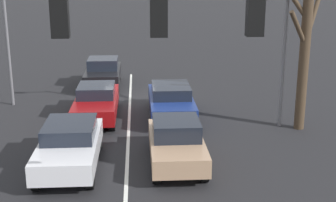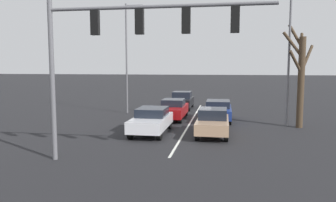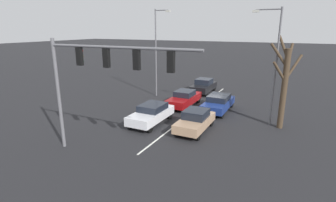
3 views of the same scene
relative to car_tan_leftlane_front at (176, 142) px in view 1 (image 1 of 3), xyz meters
name	(u,v)px [view 1 (image 1 of 3)]	position (x,y,z in m)	size (l,w,h in m)	color
ground_plane	(130,100)	(1.65, -7.99, -0.76)	(240.00, 240.00, 0.00)	black
lane_stripe_left_divider	(129,122)	(1.65, -4.52, -0.76)	(0.12, 18.92, 0.01)	silver
car_tan_leftlane_front	(176,142)	(0.00, 0.00, 0.00)	(1.74, 4.04, 1.50)	tan
car_white_midlane_front	(70,145)	(3.50, 0.07, 0.02)	(1.84, 4.36, 1.47)	silver
car_navy_leftlane_second	(171,100)	(-0.20, -5.16, -0.01)	(1.86, 4.55, 1.43)	navy
car_maroon_midlane_second	(96,102)	(3.06, -5.24, -0.03)	(1.77, 4.60, 1.45)	maroon
car_black_midlane_third	(103,72)	(3.16, -11.06, 0.02)	(1.85, 4.21, 1.57)	black
traffic_signal_gantry	(26,47)	(3.27, 5.92, 4.15)	(8.84, 0.37, 6.47)	slate
street_lamp_left_shoulder	(282,9)	(-4.40, -3.58, 4.05)	(1.98, 0.24, 8.38)	slate
bare_tree_near	(303,47)	(-5.29, -3.32, 2.60)	(2.17, 1.89, 6.52)	#423323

